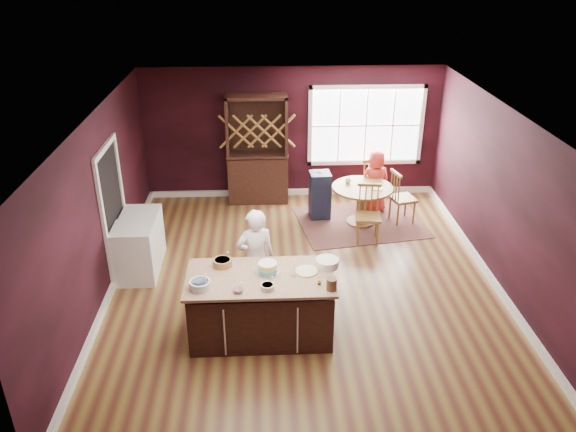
% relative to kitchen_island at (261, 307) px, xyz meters
% --- Properties ---
extents(room_shell, '(7.00, 7.00, 7.00)m').
position_rel_kitchen_island_xyz_m(room_shell, '(0.68, 1.23, 0.91)').
color(room_shell, brown).
rests_on(room_shell, ground).
extents(window, '(2.36, 0.10, 1.66)m').
position_rel_kitchen_island_xyz_m(window, '(2.18, 4.70, 1.06)').
color(window, white).
rests_on(window, room_shell).
extents(doorway, '(0.08, 1.26, 2.13)m').
position_rel_kitchen_island_xyz_m(doorway, '(-2.29, 1.83, 0.59)').
color(doorway, white).
rests_on(doorway, room_shell).
extents(kitchen_island, '(1.95, 1.02, 0.92)m').
position_rel_kitchen_island_xyz_m(kitchen_island, '(0.00, 0.00, 0.00)').
color(kitchen_island, black).
rests_on(kitchen_island, ground).
extents(dining_table, '(1.14, 1.14, 0.75)m').
position_rel_kitchen_island_xyz_m(dining_table, '(1.92, 3.30, 0.10)').
color(dining_table, '#925B32').
rests_on(dining_table, ground).
extents(baker, '(0.64, 0.49, 1.55)m').
position_rel_kitchen_island_xyz_m(baker, '(-0.07, 0.71, 0.33)').
color(baker, white).
rests_on(baker, ground).
extents(layer_cake, '(0.35, 0.35, 0.14)m').
position_rel_kitchen_island_xyz_m(layer_cake, '(0.10, 0.10, 0.55)').
color(layer_cake, white).
rests_on(layer_cake, kitchen_island).
extents(bowl_blue, '(0.27, 0.27, 0.10)m').
position_rel_kitchen_island_xyz_m(bowl_blue, '(-0.76, -0.24, 0.53)').
color(bowl_blue, white).
rests_on(bowl_blue, kitchen_island).
extents(bowl_yellow, '(0.25, 0.25, 0.10)m').
position_rel_kitchen_island_xyz_m(bowl_yellow, '(-0.51, 0.30, 0.53)').
color(bowl_yellow, '#A98354').
rests_on(bowl_yellow, kitchen_island).
extents(bowl_pink, '(0.14, 0.14, 0.05)m').
position_rel_kitchen_island_xyz_m(bowl_pink, '(-0.28, -0.35, 0.51)').
color(bowl_pink, silver).
rests_on(bowl_pink, kitchen_island).
extents(bowl_olive, '(0.18, 0.18, 0.07)m').
position_rel_kitchen_island_xyz_m(bowl_olive, '(0.09, -0.30, 0.51)').
color(bowl_olive, beige).
rests_on(bowl_olive, kitchen_island).
extents(drinking_glass, '(0.08, 0.08, 0.15)m').
position_rel_kitchen_island_xyz_m(drinking_glass, '(0.42, -0.02, 0.56)').
color(drinking_glass, silver).
rests_on(drinking_glass, kitchen_island).
extents(dinner_plate, '(0.30, 0.30, 0.02)m').
position_rel_kitchen_island_xyz_m(dinner_plate, '(0.61, 0.08, 0.49)').
color(dinner_plate, '#FEF6CB').
rests_on(dinner_plate, kitchen_island).
extents(white_tub, '(0.31, 0.31, 0.11)m').
position_rel_kitchen_island_xyz_m(white_tub, '(0.90, 0.21, 0.53)').
color(white_tub, white).
rests_on(white_tub, kitchen_island).
extents(stoneware_crock, '(0.13, 0.13, 0.16)m').
position_rel_kitchen_island_xyz_m(stoneware_crock, '(0.90, -0.35, 0.56)').
color(stoneware_crock, '#533022').
rests_on(stoneware_crock, kitchen_island).
extents(toy_figurine, '(0.05, 0.05, 0.08)m').
position_rel_kitchen_island_xyz_m(toy_figurine, '(0.75, -0.23, 0.52)').
color(toy_figurine, yellow).
rests_on(toy_figurine, kitchen_island).
extents(rug, '(2.55, 2.12, 0.01)m').
position_rel_kitchen_island_xyz_m(rug, '(1.92, 3.30, -0.43)').
color(rug, brown).
rests_on(rug, ground).
extents(chair_east, '(0.51, 0.53, 1.05)m').
position_rel_kitchen_island_xyz_m(chair_east, '(2.71, 3.34, 0.08)').
color(chair_east, olive).
rests_on(chair_east, ground).
extents(chair_south, '(0.50, 0.48, 1.06)m').
position_rel_kitchen_island_xyz_m(chair_south, '(1.91, 2.57, 0.09)').
color(chair_south, olive).
rests_on(chair_south, ground).
extents(chair_north, '(0.48, 0.46, 1.09)m').
position_rel_kitchen_island_xyz_m(chair_north, '(2.19, 4.05, 0.11)').
color(chair_north, brown).
rests_on(chair_north, ground).
extents(seated_woman, '(0.70, 0.54, 1.26)m').
position_rel_kitchen_island_xyz_m(seated_woman, '(2.26, 3.83, 0.19)').
color(seated_woman, red).
rests_on(seated_woman, ground).
extents(high_chair, '(0.41, 0.41, 0.96)m').
position_rel_kitchen_island_xyz_m(high_chair, '(1.15, 3.60, 0.04)').
color(high_chair, '#171B3C').
rests_on(high_chair, ground).
extents(toddler, '(0.18, 0.14, 0.26)m').
position_rel_kitchen_island_xyz_m(toddler, '(1.17, 3.65, 0.37)').
color(toddler, '#8CA5BF').
rests_on(toddler, high_chair).
extents(table_plate, '(0.22, 0.22, 0.02)m').
position_rel_kitchen_island_xyz_m(table_plate, '(2.18, 3.20, 0.32)').
color(table_plate, beige).
rests_on(table_plate, dining_table).
extents(table_cup, '(0.13, 0.13, 0.09)m').
position_rel_kitchen_island_xyz_m(table_cup, '(1.67, 3.49, 0.36)').
color(table_cup, silver).
rests_on(table_cup, dining_table).
extents(hutch, '(1.21, 0.50, 2.22)m').
position_rel_kitchen_island_xyz_m(hutch, '(-0.04, 4.45, 0.67)').
color(hutch, black).
rests_on(hutch, ground).
extents(washer, '(0.62, 0.60, 0.91)m').
position_rel_kitchen_island_xyz_m(washer, '(-1.96, 1.51, 0.01)').
color(washer, white).
rests_on(washer, ground).
extents(dryer, '(0.61, 0.59, 0.88)m').
position_rel_kitchen_island_xyz_m(dryer, '(-1.96, 2.15, 0.00)').
color(dryer, silver).
rests_on(dryer, ground).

